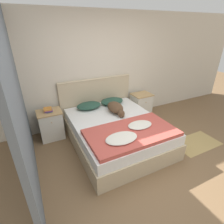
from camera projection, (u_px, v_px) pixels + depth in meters
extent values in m
plane|color=brown|center=(146.00, 174.00, 2.90)|extent=(16.00, 16.00, 0.00)
cube|color=beige|center=(95.00, 71.00, 4.05)|extent=(9.00, 0.06, 2.55)
cube|color=slate|center=(18.00, 98.00, 2.53)|extent=(0.06, 3.10, 2.55)
cube|color=#C6B28E|center=(116.00, 136.00, 3.63)|extent=(1.70, 2.07, 0.33)
cube|color=white|center=(117.00, 125.00, 3.51)|extent=(1.64, 2.01, 0.19)
cube|color=#C6B28E|center=(97.00, 101.00, 4.30)|extent=(1.78, 0.04, 1.10)
cylinder|color=#C6B28E|center=(96.00, 79.00, 4.06)|extent=(1.78, 0.06, 0.06)
cube|color=silver|center=(51.00, 125.00, 3.74)|extent=(0.47, 0.38, 0.60)
cube|color=tan|center=(49.00, 112.00, 3.60)|extent=(0.49, 0.41, 0.03)
sphere|color=tan|center=(52.00, 123.00, 3.51)|extent=(0.02, 0.02, 0.02)
cube|color=silver|center=(141.00, 106.00, 4.67)|extent=(0.47, 0.38, 0.60)
cube|color=tan|center=(142.00, 95.00, 4.53)|extent=(0.49, 0.41, 0.03)
sphere|color=tan|center=(146.00, 102.00, 4.44)|extent=(0.02, 0.02, 0.02)
ellipsoid|color=#284C3D|center=(89.00, 106.00, 3.96)|extent=(0.56, 0.38, 0.14)
ellipsoid|color=#284C3D|center=(112.00, 101.00, 4.19)|extent=(0.56, 0.38, 0.14)
cube|color=#BC4C42|center=(131.00, 133.00, 3.02)|extent=(1.55, 0.87, 0.06)
ellipsoid|color=silver|center=(122.00, 138.00, 2.78)|extent=(0.54, 0.35, 0.06)
ellipsoid|color=silver|center=(140.00, 125.00, 3.16)|extent=(0.47, 0.31, 0.05)
ellipsoid|color=brown|center=(115.00, 107.00, 3.77)|extent=(0.30, 0.46, 0.22)
sphere|color=brown|center=(121.00, 114.00, 3.58)|extent=(0.15, 0.15, 0.15)
ellipsoid|color=brown|center=(123.00, 116.00, 3.53)|extent=(0.07, 0.08, 0.06)
cone|color=brown|center=(119.00, 112.00, 3.54)|extent=(0.05, 0.05, 0.05)
cone|color=brown|center=(123.00, 111.00, 3.58)|extent=(0.05, 0.05, 0.05)
ellipsoid|color=brown|center=(113.00, 106.00, 3.98)|extent=(0.15, 0.21, 0.08)
cube|color=#285689|center=(49.00, 111.00, 3.61)|extent=(0.12, 0.18, 0.02)
cube|color=#703D7F|center=(48.00, 110.00, 3.58)|extent=(0.16, 0.18, 0.03)
cube|color=orange|center=(48.00, 109.00, 3.57)|extent=(0.17, 0.19, 0.02)
cube|color=tan|center=(196.00, 143.00, 3.68)|extent=(0.97, 0.57, 0.00)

